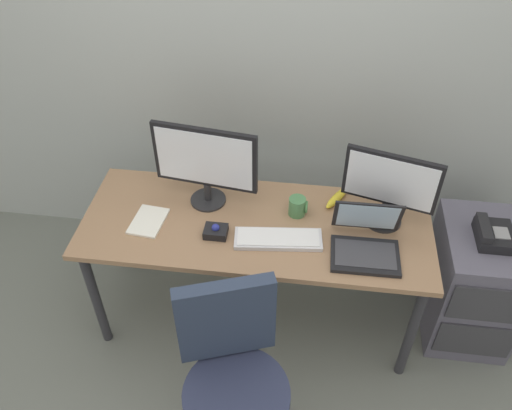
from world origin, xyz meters
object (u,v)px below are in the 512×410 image
(file_cabinet, at_px, (473,283))
(monitor_main, at_px, (205,162))
(paper_notepad, at_px, (148,221))
(keyboard, at_px, (278,239))
(desk_phone, at_px, (493,235))
(banana, at_px, (337,198))
(coffee_mug, at_px, (298,206))
(laptop, at_px, (366,241))
(trackball_mouse, at_px, (216,231))
(office_chair, at_px, (234,389))
(monitor_side, at_px, (390,185))

(file_cabinet, distance_m, monitor_main, 1.54)
(paper_notepad, bearing_deg, keyboard, -4.08)
(desk_phone, xyz_separation_m, banana, (-0.75, 0.15, 0.02))
(monitor_main, distance_m, coffee_mug, 0.50)
(desk_phone, distance_m, laptop, 0.64)
(laptop, height_order, banana, laptop)
(trackball_mouse, bearing_deg, laptop, -0.42)
(monitor_main, bearing_deg, desk_phone, -2.60)
(office_chair, relative_size, laptop, 3.05)
(monitor_main, bearing_deg, trackball_mouse, -70.22)
(keyboard, height_order, paper_notepad, keyboard)
(desk_phone, bearing_deg, monitor_main, 177.40)
(file_cabinet, bearing_deg, monitor_side, 178.96)
(monitor_main, distance_m, paper_notepad, 0.40)
(coffee_mug, distance_m, banana, 0.23)
(office_chair, distance_m, keyboard, 0.70)
(keyboard, bearing_deg, desk_phone, 9.72)
(trackball_mouse, height_order, banana, trackball_mouse)
(laptop, height_order, trackball_mouse, laptop)
(monitor_side, height_order, paper_notepad, monitor_side)
(monitor_side, relative_size, trackball_mouse, 3.91)
(monitor_main, height_order, coffee_mug, monitor_main)
(monitor_main, relative_size, trackball_mouse, 4.67)
(desk_phone, relative_size, coffee_mug, 2.06)
(trackball_mouse, bearing_deg, banana, 29.30)
(office_chair, relative_size, keyboard, 2.27)
(keyboard, xyz_separation_m, laptop, (0.40, -0.00, 0.04))
(desk_phone, bearing_deg, trackball_mouse, -172.60)
(desk_phone, distance_m, monitor_main, 1.42)
(laptop, relative_size, banana, 1.65)
(file_cabinet, bearing_deg, trackball_mouse, -171.94)
(monitor_side, bearing_deg, desk_phone, -2.87)
(desk_phone, distance_m, trackball_mouse, 1.32)
(file_cabinet, bearing_deg, monitor_main, 178.09)
(keyboard, height_order, laptop, laptop)
(monitor_side, bearing_deg, trackball_mouse, -166.04)
(trackball_mouse, relative_size, banana, 0.58)
(office_chair, height_order, keyboard, office_chair)
(keyboard, bearing_deg, monitor_main, 148.16)
(keyboard, xyz_separation_m, paper_notepad, (-0.64, 0.05, -0.01))
(file_cabinet, relative_size, trackball_mouse, 6.20)
(office_chair, bearing_deg, monitor_main, 107.11)
(keyboard, relative_size, laptop, 1.34)
(desk_phone, relative_size, banana, 1.05)
(monitor_side, bearing_deg, banana, 151.84)
(desk_phone, distance_m, coffee_mug, 0.94)
(paper_notepad, distance_m, banana, 0.95)
(paper_notepad, bearing_deg, banana, 16.83)
(coffee_mug, xyz_separation_m, banana, (0.19, 0.12, -0.03))
(coffee_mug, bearing_deg, desk_phone, -1.54)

